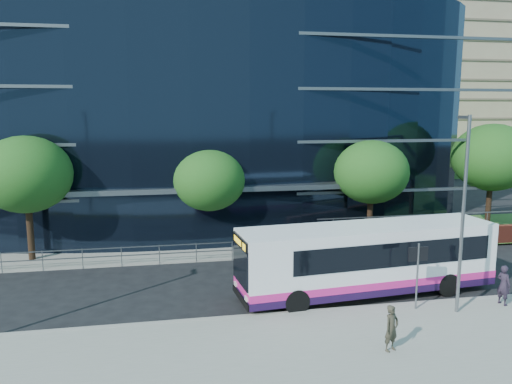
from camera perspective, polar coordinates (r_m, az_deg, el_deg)
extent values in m
plane|color=black|center=(22.15, 5.13, -12.76)|extent=(200.00, 200.00, 0.00)
cube|color=gray|center=(17.81, 9.74, -18.38)|extent=(80.00, 8.00, 0.15)
cube|color=gray|center=(21.24, 5.89, -13.54)|extent=(80.00, 0.25, 0.16)
cube|color=gold|center=(21.44, 5.73, -13.52)|extent=(80.00, 0.08, 0.01)
cube|color=gold|center=(21.57, 5.61, -13.37)|extent=(80.00, 0.08, 0.01)
cube|color=gray|center=(31.82, -10.93, -5.89)|extent=(50.00, 8.00, 0.10)
cube|color=black|center=(43.76, -8.58, 8.82)|extent=(38.00, 16.00, 16.00)
cube|color=#595E66|center=(29.64, -7.29, 0.30)|extent=(22.00, 1.20, 0.30)
cube|color=slate|center=(27.79, -15.16, -6.16)|extent=(24.00, 0.05, 0.05)
cube|color=slate|center=(27.92, -15.12, -7.05)|extent=(24.00, 0.05, 0.05)
cylinder|color=slate|center=(27.93, -15.12, -7.14)|extent=(0.04, 0.04, 1.10)
cube|color=#2D511E|center=(84.82, 15.78, 4.72)|extent=(60.00, 42.00, 4.00)
cube|color=tan|center=(86.82, 15.63, 14.75)|extent=(50.00, 12.00, 26.00)
cylinder|color=slate|center=(21.87, 17.94, -9.16)|extent=(0.08, 0.08, 2.80)
cube|color=black|center=(21.61, 18.04, -6.76)|extent=(0.85, 0.06, 0.60)
cylinder|color=black|center=(30.38, -24.39, -4.19)|extent=(0.36, 0.36, 3.30)
ellipsoid|color=#224A15|center=(29.84, -24.80, 1.85)|extent=(4.95, 4.95, 4.21)
cylinder|color=black|center=(30.15, -5.30, -3.91)|extent=(0.36, 0.36, 2.86)
ellipsoid|color=#224A15|center=(29.63, -5.38, 1.36)|extent=(4.29, 4.29, 3.65)
cylinder|color=black|center=(32.13, 12.86, -3.08)|extent=(0.36, 0.36, 3.08)
ellipsoid|color=#224A15|center=(31.63, 13.06, 2.25)|extent=(4.62, 4.62, 3.93)
cylinder|color=black|center=(37.38, 25.02, -1.65)|extent=(0.36, 0.36, 3.52)
ellipsoid|color=#224A15|center=(36.93, 25.38, 3.60)|extent=(5.28, 5.28, 4.49)
cylinder|color=black|center=(67.04, 15.69, 3.19)|extent=(0.36, 0.36, 3.08)
ellipsoid|color=#224A15|center=(66.80, 15.80, 5.76)|extent=(4.62, 4.62, 3.93)
cylinder|color=black|center=(77.10, 25.76, 3.29)|extent=(0.36, 0.36, 2.86)
ellipsoid|color=#224A15|center=(76.91, 25.90, 5.36)|extent=(4.29, 4.29, 3.65)
cylinder|color=slate|center=(21.48, 22.57, -2.58)|extent=(0.14, 0.14, 8.00)
cube|color=slate|center=(21.36, 22.72, 7.90)|extent=(0.15, 0.70, 0.12)
cube|color=white|center=(23.25, 12.59, -7.20)|extent=(11.96, 3.78, 2.83)
cube|color=#210D37|center=(23.64, 12.48, -10.12)|extent=(11.98, 3.83, 0.32)
cube|color=#E32187|center=(23.53, 12.51, -9.38)|extent=(11.98, 3.83, 0.32)
cube|color=black|center=(23.45, 14.01, -6.09)|extent=(9.62, 3.60, 1.07)
cube|color=black|center=(21.10, -1.77, -8.31)|extent=(0.30, 2.30, 1.66)
cube|color=black|center=(20.83, -1.81, -5.73)|extent=(0.31, 2.19, 0.43)
cube|color=yellow|center=(21.07, -2.10, -5.56)|extent=(0.15, 1.17, 0.24)
cube|color=black|center=(21.59, -1.75, -11.96)|extent=(0.34, 2.56, 0.26)
cylinder|color=black|center=(21.07, 4.66, -12.38)|extent=(1.09, 0.42, 1.07)
cylinder|color=black|center=(24.47, 21.03, -9.86)|extent=(1.09, 0.42, 1.07)
imported|color=#281E2E|center=(23.89, 26.45, -9.48)|extent=(0.56, 0.71, 1.72)
imported|color=#373327|center=(18.26, 15.23, -14.79)|extent=(0.70, 0.59, 1.62)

